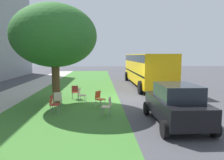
{
  "coord_description": "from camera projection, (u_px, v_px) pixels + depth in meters",
  "views": [
    {
      "loc": [
        -12.83,
        1.36,
        2.78
      ],
      "look_at": [
        -0.36,
        0.68,
        1.29
      ],
      "focal_mm": 33.22,
      "sensor_mm": 36.0,
      "label": 1
    }
  ],
  "objects": [
    {
      "name": "ground",
      "position": [
        122.0,
        99.0,
        13.12
      ],
      "size": [
        80.0,
        80.0,
        0.0
      ],
      "primitive_type": "plane",
      "color": "#424247"
    },
    {
      "name": "grass_verge",
      "position": [
        71.0,
        100.0,
        12.95
      ],
      "size": [
        48.0,
        6.0,
        0.01
      ],
      "primitive_type": "cube",
      "color": "#3D752D",
      "rests_on": "ground"
    },
    {
      "name": "street_tree",
      "position": [
        54.0,
        36.0,
        11.55
      ],
      "size": [
        4.73,
        4.73,
        5.61
      ],
      "color": "brown",
      "rests_on": "ground"
    },
    {
      "name": "chair_0",
      "position": [
        58.0,
        99.0,
        10.8
      ],
      "size": [
        0.51,
        0.5,
        0.88
      ],
      "color": "beige",
      "rests_on": "ground"
    },
    {
      "name": "chair_1",
      "position": [
        53.0,
        103.0,
        9.86
      ],
      "size": [
        0.43,
        0.44,
        0.88
      ],
      "color": "#B7332D",
      "rests_on": "ground"
    },
    {
      "name": "chair_2",
      "position": [
        99.0,
        98.0,
        11.09
      ],
      "size": [
        0.59,
        0.59,
        0.88
      ],
      "color": "#C64C1E",
      "rests_on": "ground"
    },
    {
      "name": "chair_3",
      "position": [
        81.0,
        94.0,
        12.19
      ],
      "size": [
        0.49,
        0.5,
        0.88
      ],
      "color": "beige",
      "rests_on": "ground"
    },
    {
      "name": "chair_4",
      "position": [
        75.0,
        91.0,
        13.13
      ],
      "size": [
        0.44,
        0.44,
        0.88
      ],
      "color": "#B7332D",
      "rests_on": "ground"
    },
    {
      "name": "chair_5",
      "position": [
        108.0,
        105.0,
        9.45
      ],
      "size": [
        0.51,
        0.51,
        0.88
      ],
      "color": "beige",
      "rests_on": "ground"
    },
    {
      "name": "parked_car",
      "position": [
        176.0,
        104.0,
        8.29
      ],
      "size": [
        3.7,
        1.92,
        1.65
      ],
      "color": "black",
      "rests_on": "ground"
    },
    {
      "name": "school_bus",
      "position": [
        146.0,
        67.0,
        18.8
      ],
      "size": [
        10.4,
        2.8,
        2.88
      ],
      "color": "yellow",
      "rests_on": "ground"
    }
  ]
}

